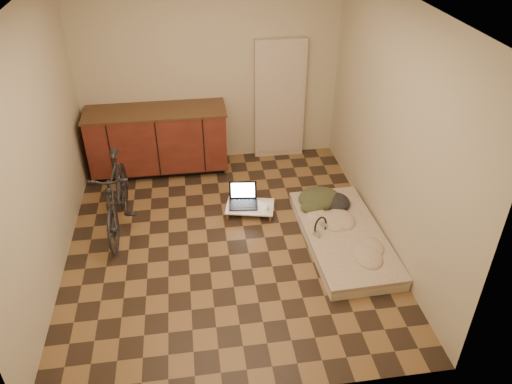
{
  "coord_description": "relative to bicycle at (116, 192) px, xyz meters",
  "views": [
    {
      "loc": [
        -0.31,
        -4.44,
        3.57
      ],
      "look_at": [
        0.35,
        0.13,
        0.55
      ],
      "focal_mm": 35.0,
      "sensor_mm": 36.0,
      "label": 1
    }
  ],
  "objects": [
    {
      "name": "appliance_panel",
      "position": [
        2.15,
        1.48,
        0.36
      ],
      "size": [
        0.7,
        0.1,
        1.7
      ],
      "primitive_type": "cube",
      "color": "beige",
      "rests_on": "ground"
    },
    {
      "name": "laptop",
      "position": [
        1.46,
        0.13,
        -0.34
      ],
      "size": [
        0.37,
        0.34,
        0.23
      ],
      "rotation": [
        0.0,
        0.0,
        -0.11
      ],
      "color": "black",
      "rests_on": "lap_desk"
    },
    {
      "name": "futon",
      "position": [
        2.5,
        -0.67,
        -0.41
      ],
      "size": [
        0.89,
        1.78,
        0.15
      ],
      "rotation": [
        0.0,
        0.0,
        0.03
      ],
      "color": "beige",
      "rests_on": "ground"
    },
    {
      "name": "clothing_pile",
      "position": [
        2.42,
        -0.08,
        -0.23
      ],
      "size": [
        0.56,
        0.47,
        0.22
      ],
      "primitive_type": null,
      "rotation": [
        0.0,
        0.0,
        0.03
      ],
      "color": "#343A21",
      "rests_on": "futon"
    },
    {
      "name": "bicycle",
      "position": [
        0.0,
        0.0,
        0.0
      ],
      "size": [
        0.5,
        1.52,
        0.97
      ],
      "primitive_type": "imported",
      "rotation": [
        0.0,
        0.0,
        -0.04
      ],
      "color": "black",
      "rests_on": "ground"
    },
    {
      "name": "mouse",
      "position": [
        1.73,
        -0.04,
        -0.38
      ],
      "size": [
        0.07,
        0.1,
        0.03
      ],
      "primitive_type": "ellipsoid",
      "rotation": [
        0.0,
        0.0,
        -0.25
      ],
      "color": "silver",
      "rests_on": "lap_desk"
    },
    {
      "name": "cabinets",
      "position": [
        0.45,
        1.24,
        -0.02
      ],
      "size": [
        1.84,
        0.62,
        0.91
      ],
      "color": "black",
      "rests_on": "ground"
    },
    {
      "name": "headphones",
      "position": [
        2.24,
        -0.63,
        -0.25
      ],
      "size": [
        0.33,
        0.33,
        0.16
      ],
      "primitive_type": null,
      "rotation": [
        0.0,
        0.0,
        0.69
      ],
      "color": "black",
      "rests_on": "futon"
    },
    {
      "name": "lap_desk",
      "position": [
        1.54,
        0.06,
        -0.4
      ],
      "size": [
        0.64,
        0.49,
        0.1
      ],
      "rotation": [
        0.0,
        0.0,
        -0.23
      ],
      "color": "brown",
      "rests_on": "ground"
    },
    {
      "name": "room_shell",
      "position": [
        1.2,
        -0.46,
        0.81
      ],
      "size": [
        3.5,
        4.0,
        2.6
      ],
      "color": "brown",
      "rests_on": "ground"
    }
  ]
}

